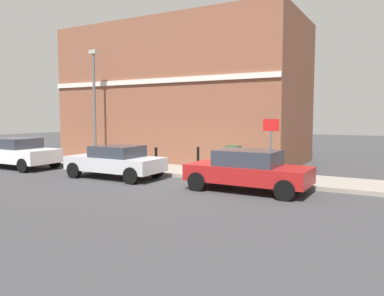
{
  "coord_description": "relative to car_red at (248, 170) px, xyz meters",
  "views": [
    {
      "loc": [
        -12.28,
        -6.48,
        2.55
      ],
      "look_at": [
        1.22,
        1.15,
        1.2
      ],
      "focal_mm": 35.16,
      "sensor_mm": 36.0,
      "label": 1
    }
  ],
  "objects": [
    {
      "name": "ground",
      "position": [
        0.46,
        1.96,
        -0.73
      ],
      "size": [
        80.0,
        80.0,
        0.0
      ],
      "primitive_type": "plane",
      "color": "#38383A"
    },
    {
      "name": "corner_building",
      "position": [
        6.8,
        6.57,
        3.01
      ],
      "size": [
        6.38,
        13.21,
        7.48
      ],
      "color": "brown",
      "rests_on": "ground"
    },
    {
      "name": "car_silver",
      "position": [
        -0.15,
        5.65,
        -0.03
      ],
      "size": [
        1.89,
        4.04,
        1.33
      ],
      "rotation": [
        0.0,
        0.0,
        1.59
      ],
      "color": "#B7B7BC",
      "rests_on": "ground"
    },
    {
      "name": "street_sign",
      "position": [
        1.58,
        -0.28,
        0.93
      ],
      "size": [
        0.08,
        0.6,
        2.3
      ],
      "color": "#59595B",
      "rests_on": "sidewalk"
    },
    {
      "name": "car_white",
      "position": [
        -0.23,
        11.88,
        0.02
      ],
      "size": [
        1.97,
        4.51,
        1.45
      ],
      "rotation": [
        0.0,
        0.0,
        1.58
      ],
      "color": "silver",
      "rests_on": "ground"
    },
    {
      "name": "utility_cabinet",
      "position": [
        2.48,
        1.59,
        -0.05
      ],
      "size": [
        0.46,
        0.61,
        1.15
      ],
      "color": "#1E4C28",
      "rests_on": "sidewalk"
    },
    {
      "name": "bollard_near_cabinet",
      "position": [
        2.58,
        3.31,
        -0.02
      ],
      "size": [
        0.14,
        0.14,
        1.04
      ],
      "color": "black",
      "rests_on": "sidewalk"
    },
    {
      "name": "car_red",
      "position": [
        0.0,
        0.0,
        0.0
      ],
      "size": [
        1.89,
        4.11,
        1.39
      ],
      "rotation": [
        0.0,
        0.0,
        1.56
      ],
      "color": "maroon",
      "rests_on": "ground"
    },
    {
      "name": "lamppost",
      "position": [
        2.64,
        9.44,
        2.57
      ],
      "size": [
        0.2,
        0.44,
        5.72
      ],
      "color": "#59595B",
      "rests_on": "sidewalk"
    },
    {
      "name": "bollard_far_kerb",
      "position": [
        1.43,
        4.75,
        -0.02
      ],
      "size": [
        0.14,
        0.14,
        1.04
      ],
      "color": "black",
      "rests_on": "sidewalk"
    },
    {
      "name": "sidewalk",
      "position": [
        2.42,
        7.96,
        -0.65
      ],
      "size": [
        2.48,
        30.0,
        0.15
      ],
      "primitive_type": "cube",
      "color": "gray",
      "rests_on": "ground"
    }
  ]
}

